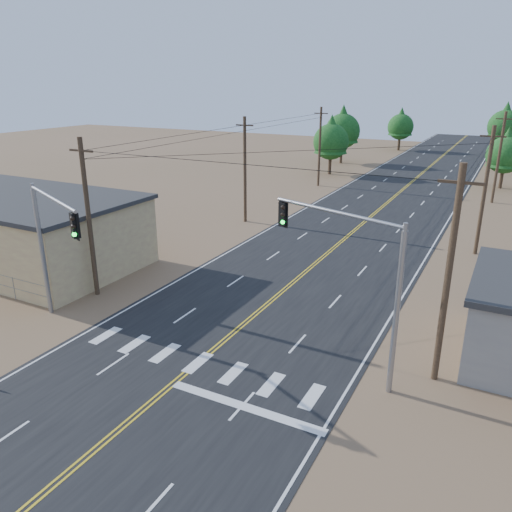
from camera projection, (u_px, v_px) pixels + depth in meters
The scene contains 16 objects.
ground at pixel (72, 469), 17.77m from camera, with size 220.00×220.00×0.00m, color brown.
road at pixel (341, 242), 42.85m from camera, with size 15.00×200.00×0.02m, color black.
building_left at pixel (10, 228), 37.82m from camera, with size 20.00×10.00×5.00m, color #D9C37D.
utility_pole_left_near at pixel (89, 218), 30.69m from camera, with size 1.80×0.30×10.00m.
utility_pole_left_mid at pixel (245, 169), 47.41m from camera, with size 1.80×0.30×10.00m.
utility_pole_left_far at pixel (320, 146), 64.13m from camera, with size 1.80×0.30×10.00m.
utility_pole_right_near at pixel (448, 276), 21.52m from camera, with size 1.80×0.30×10.00m.
utility_pole_right_mid at pixel (485, 191), 38.24m from camera, with size 1.80×0.30×10.00m.
utility_pole_right_far at pixel (499, 157), 54.96m from camera, with size 1.80×0.30×10.00m.
signal_mast_left at pixel (49, 235), 26.55m from camera, with size 6.46×3.17×7.79m.
signal_mast_right at pixel (358, 268), 21.94m from camera, with size 6.79×2.58×7.79m.
tree_left_near at pixel (331, 138), 72.17m from camera, with size 5.15×5.15×8.58m.
tree_left_mid at pixel (343, 127), 82.01m from camera, with size 5.69×5.69×9.49m.
tree_left_far at pixel (401, 124), 97.49m from camera, with size 4.95×4.95×8.25m.
tree_right_near at pixel (506, 151), 62.66m from camera, with size 4.63×4.63×7.71m.
tree_right_far at pixel (505, 123), 89.51m from camera, with size 5.80×5.80×9.66m.
Camera 1 is at (12.40, -9.58, 13.09)m, focal length 35.00 mm.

